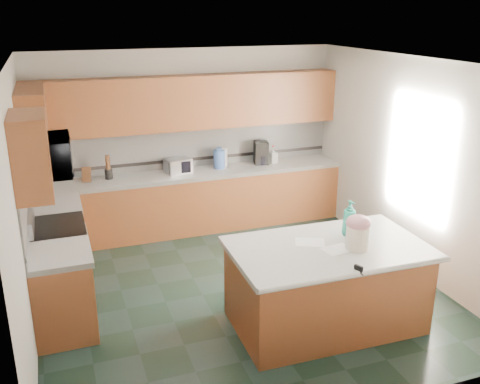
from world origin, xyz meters
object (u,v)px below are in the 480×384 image
knife_block (87,174)px  toaster_oven (178,166)px  island_top (328,248)px  coffee_maker (261,153)px  treat_jar (357,237)px  island_base (326,288)px  soap_bottle_island (349,218)px

knife_block → toaster_oven: size_ratio=0.57×
island_top → coffee_maker: (0.49, 3.10, 0.21)m
knife_block → coffee_maker: 2.66m
island_top → coffee_maker: size_ratio=5.72×
treat_jar → coffee_maker: bearing=109.7°
knife_block → island_base: bearing=-39.1°
knife_block → toaster_oven: bearing=15.6°
island_top → soap_bottle_island: bearing=28.6°
island_base → toaster_oven: toaster_oven is taller
island_top → toaster_oven: (-0.85, 3.07, 0.14)m
soap_bottle_island → toaster_oven: bearing=110.5°
island_base → treat_jar: bearing=-30.9°
treat_jar → island_base: bearing=172.1°
island_top → knife_block: knife_block is taller
soap_bottle_island → knife_block: 3.83m
knife_block → toaster_oven: (1.32, 0.00, 0.00)m
soap_bottle_island → toaster_oven: soap_bottle_island is taller
soap_bottle_island → island_top: bearing=-154.4°
treat_jar → island_top: bearing=172.1°
knife_block → soap_bottle_island: bearing=-33.5°
treat_jar → soap_bottle_island: soap_bottle_island is taller
knife_block → island_top: bearing=-39.1°
island_top → toaster_oven: toaster_oven is taller
island_base → soap_bottle_island: 0.78m
island_base → soap_bottle_island: bearing=28.6°
treat_jar → soap_bottle_island: 0.35m
soap_bottle_island → toaster_oven: size_ratio=1.07×
island_base → toaster_oven: bearing=106.6°
island_top → coffee_maker: coffee_maker is taller
island_top → soap_bottle_island: size_ratio=5.16×
island_base → island_top: (0.00, 0.00, 0.46)m
treat_jar → soap_bottle_island: size_ratio=0.62×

